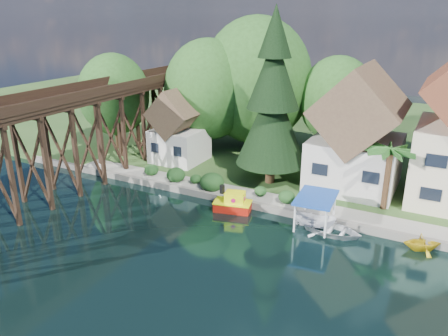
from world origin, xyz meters
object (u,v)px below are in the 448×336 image
(house_left, at_px, (357,137))
(boat_yellow, at_px, (423,241))
(shed, at_px, (179,131))
(palm_tree, at_px, (390,153))
(boat_white_a, at_px, (333,229))
(boat_canopy, at_px, (315,214))
(trestle_bridge, at_px, (76,131))
(conifer, at_px, (273,102))
(tugboat, at_px, (233,203))

(house_left, height_order, boat_yellow, house_left)
(shed, bearing_deg, boat_yellow, -16.27)
(shed, relative_size, palm_tree, 1.44)
(boat_white_a, bearing_deg, boat_yellow, -80.25)
(house_left, height_order, palm_tree, house_left)
(palm_tree, height_order, boat_canopy, palm_tree)
(trestle_bridge, relative_size, conifer, 2.80)
(house_left, distance_m, boat_yellow, 11.85)
(palm_tree, xyz_separation_m, boat_canopy, (-4.26, -4.91, -4.15))
(shed, height_order, boat_yellow, shed)
(trestle_bridge, height_order, house_left, house_left)
(boat_yellow, bearing_deg, boat_white_a, 71.42)
(trestle_bridge, height_order, palm_tree, trestle_bridge)
(house_left, height_order, boat_canopy, house_left)
(house_left, xyz_separation_m, boat_canopy, (-0.92, -8.95, -4.02))
(house_left, relative_size, boat_canopy, 2.61)
(house_left, relative_size, tugboat, 3.27)
(trestle_bridge, distance_m, tugboat, 16.01)
(boat_yellow, bearing_deg, house_left, 12.98)
(tugboat, bearing_deg, shed, 143.20)
(palm_tree, distance_m, boat_white_a, 7.65)
(house_left, bearing_deg, conifer, -157.83)
(tugboat, xyz_separation_m, boat_white_a, (8.44, -0.19, -0.23))
(conifer, bearing_deg, boat_white_a, -39.95)
(tugboat, bearing_deg, palm_tree, 24.65)
(trestle_bridge, relative_size, boat_white_a, 10.47)
(shed, bearing_deg, boat_white_a, -22.77)
(tugboat, relative_size, boat_canopy, 0.80)
(palm_tree, xyz_separation_m, tugboat, (-11.13, -5.11, -4.60))
(palm_tree, relative_size, tugboat, 1.62)
(tugboat, xyz_separation_m, boat_yellow, (14.46, 0.44, 0.01))
(house_left, bearing_deg, tugboat, -130.38)
(house_left, distance_m, boat_white_a, 10.47)
(shed, xyz_separation_m, tugboat, (10.22, -7.65, -3.16))
(shed, height_order, boat_canopy, shed)
(shed, xyz_separation_m, palm_tree, (21.35, -2.54, 1.44))
(conifer, distance_m, boat_yellow, 16.67)
(conifer, height_order, boat_white_a, conifer)
(shed, relative_size, tugboat, 2.33)
(conifer, bearing_deg, shed, 172.85)
(shed, distance_m, boat_yellow, 25.91)
(house_left, xyz_separation_m, shed, (-18.00, -1.50, -1.31))
(tugboat, relative_size, boat_white_a, 0.80)
(trestle_bridge, relative_size, boat_canopy, 10.45)
(tugboat, bearing_deg, boat_canopy, 1.65)
(trestle_bridge, height_order, tugboat, trestle_bridge)
(palm_tree, height_order, boat_yellow, palm_tree)
(house_left, height_order, shed, house_left)
(trestle_bridge, height_order, conifer, conifer)
(trestle_bridge, height_order, boat_yellow, trestle_bridge)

